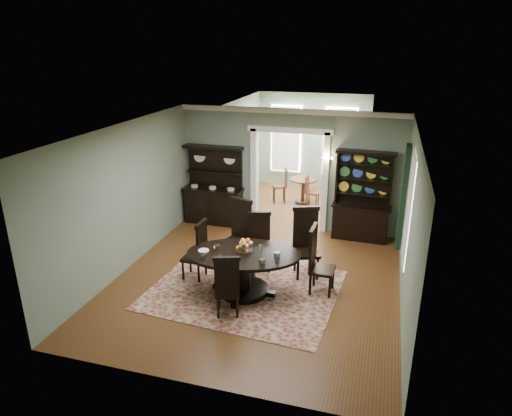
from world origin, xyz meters
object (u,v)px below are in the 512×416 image
Objects in this scene: dining_table at (244,265)px; welsh_dresser at (361,208)px; sideboard at (214,196)px; parlor_table at (303,187)px.

welsh_dresser is at bearing 47.86° from dining_table.
welsh_dresser is at bearing 0.37° from sideboard.
welsh_dresser reaches higher than parlor_table.
welsh_dresser is 2.69× the size of parlor_table.
parlor_table is (0.13, 5.34, -0.10)m from dining_table.
welsh_dresser reaches higher than dining_table.
parlor_table is (-1.79, 2.12, -0.29)m from welsh_dresser.
welsh_dresser is (1.92, 3.22, 0.19)m from dining_table.
welsh_dresser reaches higher than sideboard.
dining_table is 1.09× the size of welsh_dresser.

